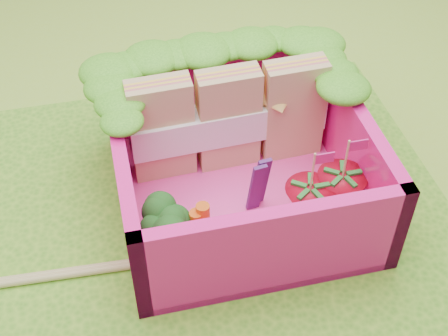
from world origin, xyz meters
TOP-DOWN VIEW (x-y plane):
  - ground at (0.00, 0.00)m, footprint 14.00×14.00m
  - placemat at (0.00, 0.00)m, footprint 2.60×2.60m
  - bento_floor at (0.18, 0.20)m, footprint 1.30×1.30m
  - bento_box at (0.18, 0.20)m, footprint 1.30×1.30m
  - lettuce_ruffle at (0.18, 0.67)m, footprint 1.43×0.77m
  - sandwich_stack at (0.18, 0.47)m, footprint 1.10×0.21m
  - broccoli at (-0.26, -0.10)m, footprint 0.34×0.34m
  - carrot_sticks at (-0.10, -0.10)m, footprint 0.10×0.08m
  - purple_wedges at (0.24, 0.05)m, footprint 0.11×0.07m
  - strawberry_left at (0.46, -0.10)m, footprint 0.25×0.25m
  - strawberry_right at (0.65, -0.05)m, footprint 0.26×0.26m
  - snap_peas at (0.58, -0.05)m, footprint 0.58×0.56m
  - chopsticks at (-0.88, -0.11)m, footprint 2.38×0.18m

SIDE VIEW (x-z plane):
  - ground at x=0.00m, z-range 0.00..0.00m
  - placemat at x=0.00m, z-range 0.00..0.03m
  - chopsticks at x=-0.88m, z-range 0.03..0.07m
  - bento_floor at x=0.18m, z-range 0.03..0.08m
  - snap_peas at x=0.58m, z-range 0.08..0.13m
  - carrot_sticks at x=-0.10m, z-range 0.07..0.34m
  - strawberry_left at x=0.46m, z-range -0.03..0.46m
  - strawberry_right at x=0.65m, z-range -0.03..0.47m
  - broccoli at x=-0.26m, z-range 0.13..0.39m
  - purple_wedges at x=0.24m, z-range 0.08..0.46m
  - bento_box at x=0.18m, z-range 0.03..0.58m
  - sandwich_stack at x=0.18m, z-range 0.07..0.68m
  - lettuce_ruffle at x=0.18m, z-range 0.58..0.69m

